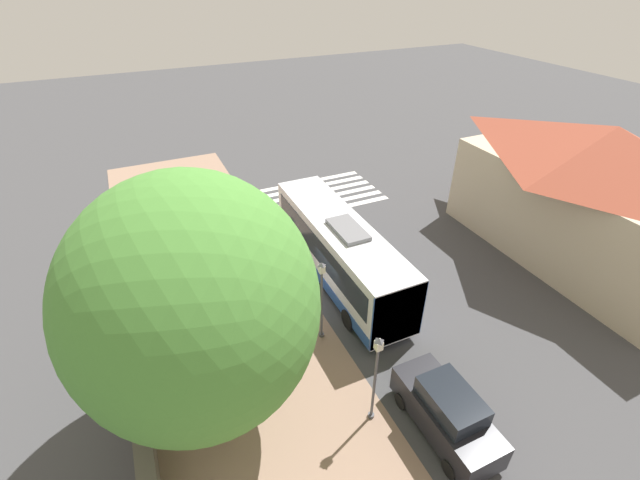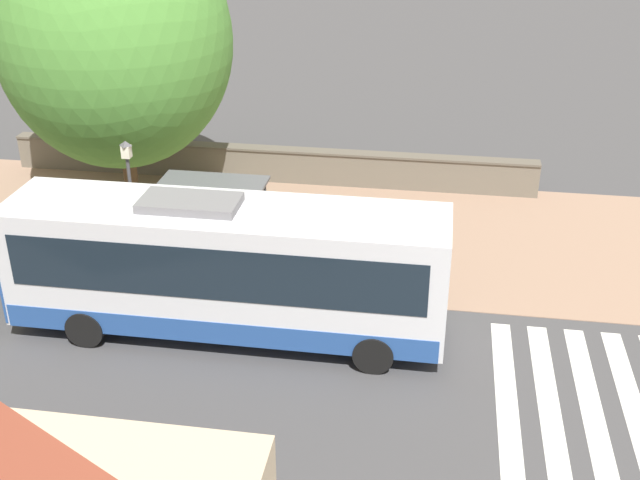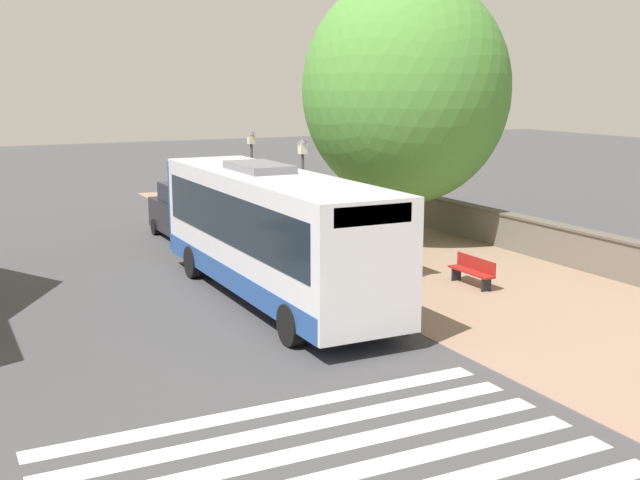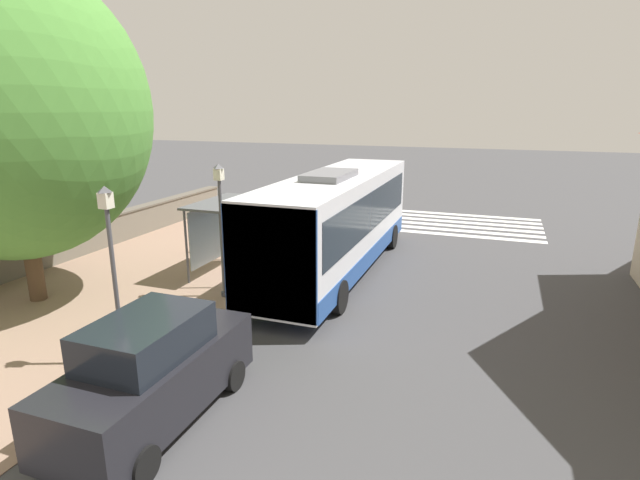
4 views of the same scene
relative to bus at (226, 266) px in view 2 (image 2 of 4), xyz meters
The scene contains 10 objects.
ground_plane 3.01m from the bus, 148.53° to the right, with size 120.00×120.00×0.00m, color #424244.
sidewalk_plaza 6.85m from the bus, 169.49° to the right, with size 9.00×44.00×0.02m.
crosswalk_stripes 10.15m from the bus, 72.21° to the left, with size 9.00×5.25×0.01m.
stone_wall 10.65m from the bus, behind, with size 0.60×20.00×1.31m.
bus is the anchor object (origin of this frame).
bus_shelter 4.11m from the bus, 160.40° to the right, with size 1.65×3.17×2.64m.
pedestrian 4.81m from the bus, 109.92° to the left, with size 0.34×0.24×1.78m.
bench 6.27m from the bus, 167.30° to the left, with size 0.40×1.83×0.88m.
street_lamp_far 4.35m from the bus, 127.16° to the right, with size 0.28×0.28×4.21m.
shade_tree 10.47m from the bus, 144.43° to the right, with size 7.78×7.78×10.00m.
Camera 2 is at (19.29, 6.35, 11.62)m, focal length 45.00 mm.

